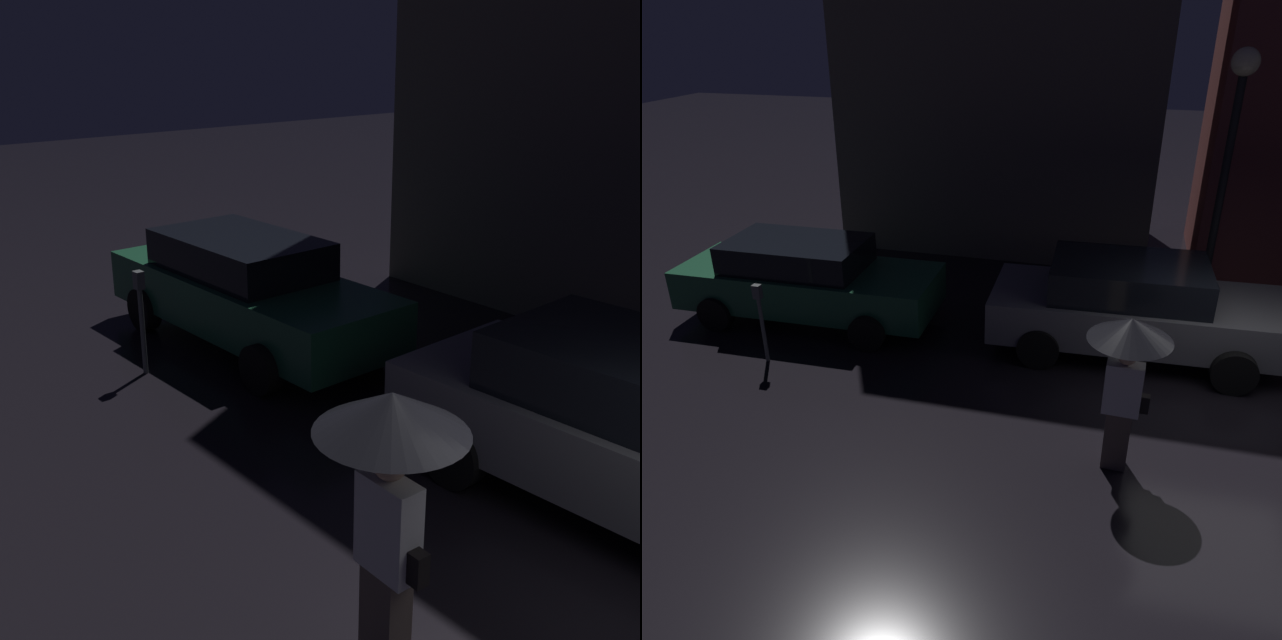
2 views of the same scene
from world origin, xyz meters
The scene contains 7 objects.
ground_plane centered at (0.00, 0.00, 0.00)m, with size 60.00×60.00×0.00m, color black.
building_facade_left centered at (-4.69, 6.50, 5.12)m, with size 6.84×3.00×10.25m.
parked_car_green centered at (-7.07, 1.30, 0.76)m, with size 4.55×1.87×1.46m.
parked_car_grey centered at (-1.49, 1.55, 0.80)m, with size 4.63×2.01×1.53m.
pedestrian_with_umbrella centered at (-1.60, -1.45, 1.54)m, with size 0.95×0.95×2.01m.
parking_meter centered at (-7.03, -0.28, 0.81)m, with size 0.12×0.10×1.31m.
street_lamp_near centered at (-0.23, 3.72, 3.20)m, with size 0.45×0.45×4.48m.
Camera 2 is at (-1.84, -7.76, 5.02)m, focal length 35.00 mm.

